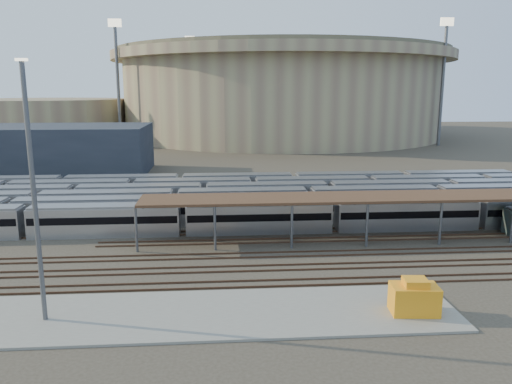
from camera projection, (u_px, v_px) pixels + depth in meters
name	position (u px, v px, depth m)	size (l,w,h in m)	color
ground	(210.00, 254.00, 54.23)	(420.00, 420.00, 0.00)	#383026
apron	(143.00, 316.00, 39.21)	(50.00, 9.00, 0.20)	gray
subway_trains	(194.00, 201.00, 71.74)	(125.25, 23.90, 3.60)	#B5B5BA
inspection_shed	(397.00, 198.00, 58.72)	(60.30, 6.00, 5.30)	#55555A
empty_tracks	(209.00, 269.00, 49.34)	(170.00, 9.62, 0.18)	#4C3323
stadium	(281.00, 91.00, 189.37)	(124.00, 124.00, 32.50)	gray
secondary_arena	(44.00, 119.00, 175.35)	(56.00, 56.00, 14.00)	gray
service_building	(46.00, 150.00, 104.36)	(42.00, 20.00, 10.00)	#1E232D
floodlight_0	(118.00, 78.00, 155.22)	(4.00, 1.00, 38.40)	#55555A
floodlight_2	(443.00, 78.00, 152.74)	(4.00, 1.00, 38.40)	#55555A
floodlight_3	(191.00, 81.00, 205.49)	(4.00, 1.00, 38.40)	#55555A
yard_light_pole	(34.00, 195.00, 36.45)	(0.82, 0.36, 19.50)	#55555A
yellow_equipment	(414.00, 299.00, 39.36)	(3.64, 2.27, 2.27)	orange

